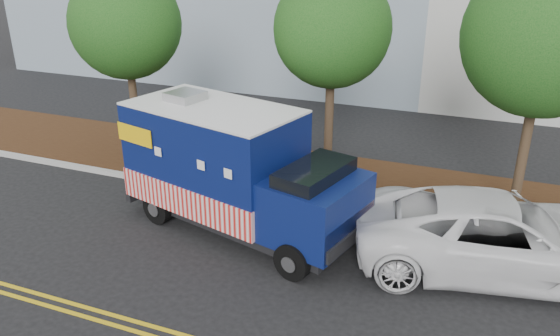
% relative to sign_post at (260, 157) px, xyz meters
% --- Properties ---
extents(ground, '(120.00, 120.00, 0.00)m').
position_rel_sign_post_xyz_m(ground, '(1.12, -1.85, -1.20)').
color(ground, black).
rests_on(ground, ground).
extents(curb, '(120.00, 0.18, 0.15)m').
position_rel_sign_post_xyz_m(curb, '(1.12, -0.45, -1.12)').
color(curb, '#9E9E99').
rests_on(curb, ground).
extents(mulch_strip, '(120.00, 4.00, 0.15)m').
position_rel_sign_post_xyz_m(mulch_strip, '(1.12, 1.65, -1.12)').
color(mulch_strip, black).
rests_on(mulch_strip, ground).
extents(centerline_near, '(120.00, 0.10, 0.01)m').
position_rel_sign_post_xyz_m(centerline_near, '(1.12, -6.30, -1.19)').
color(centerline_near, gold).
rests_on(centerline_near, ground).
extents(tree_a, '(3.55, 3.55, 6.34)m').
position_rel_sign_post_xyz_m(tree_a, '(-5.18, 1.26, 3.35)').
color(tree_a, '#38281C').
rests_on(tree_a, ground).
extents(tree_b, '(3.38, 3.38, 6.39)m').
position_rel_sign_post_xyz_m(tree_b, '(1.53, 1.74, 3.49)').
color(tree_b, '#38281C').
rests_on(tree_b, ground).
extents(tree_c, '(3.96, 3.96, 6.89)m').
position_rel_sign_post_xyz_m(tree_c, '(6.99, 1.25, 3.69)').
color(tree_c, '#38281C').
rests_on(tree_c, ground).
extents(sign_post, '(0.06, 0.06, 2.40)m').
position_rel_sign_post_xyz_m(sign_post, '(0.00, 0.00, 0.00)').
color(sign_post, '#473828').
rests_on(sign_post, ground).
extents(food_truck, '(6.86, 3.92, 3.42)m').
position_rel_sign_post_xyz_m(food_truck, '(0.07, -1.99, 0.35)').
color(food_truck, black).
rests_on(food_truck, ground).
extents(white_car, '(6.87, 4.15, 1.78)m').
position_rel_sign_post_xyz_m(white_car, '(6.59, -1.64, -0.31)').
color(white_car, white).
rests_on(white_car, ground).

